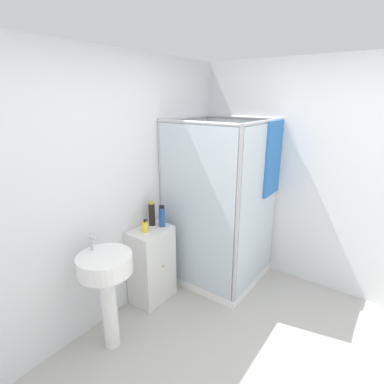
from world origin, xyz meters
name	(u,v)px	position (x,y,z in m)	size (l,w,h in m)	color
wall_back	(105,194)	(0.00, 1.70, 1.25)	(6.40, 0.06, 2.50)	silver
wall_right	(344,183)	(1.70, 0.00, 1.25)	(0.06, 6.40, 2.50)	silver
shower_enclosure	(223,241)	(1.13, 1.09, 0.49)	(0.98, 1.01, 1.89)	white
vanity_cabinet	(152,264)	(0.36, 1.51, 0.41)	(0.44, 0.33, 0.81)	silver
sink	(106,278)	(-0.33, 1.35, 0.68)	(0.44, 0.44, 1.02)	white
soap_dispenser	(145,227)	(0.29, 1.51, 0.87)	(0.06, 0.06, 0.14)	yellow
shampoo_bottle_tall_black	(152,214)	(0.46, 1.57, 0.94)	(0.07, 0.07, 0.26)	black
shampoo_bottle_blue	(162,216)	(0.49, 1.46, 0.92)	(0.06, 0.06, 0.23)	#1E4C93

